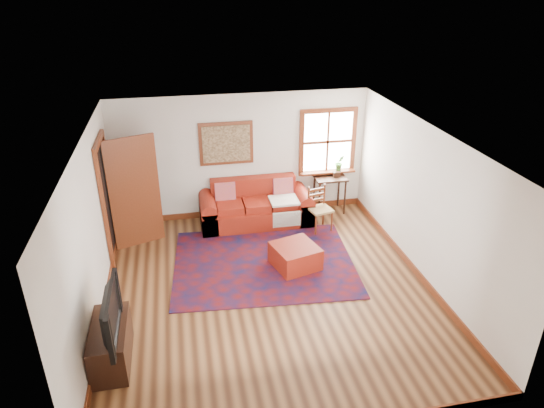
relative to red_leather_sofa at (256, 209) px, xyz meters
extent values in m
plane|color=#402211|center=(-0.20, -2.32, -0.28)|extent=(5.50, 5.50, 0.00)
cube|color=silver|center=(-0.20, 0.43, 0.97)|extent=(5.00, 0.04, 2.50)
cube|color=silver|center=(-0.20, -5.07, 0.97)|extent=(5.00, 0.04, 2.50)
cube|color=silver|center=(-2.70, -2.32, 0.97)|extent=(0.04, 5.50, 2.50)
cube|color=silver|center=(2.30, -2.32, 0.97)|extent=(0.04, 5.50, 2.50)
cube|color=white|center=(-0.20, -2.32, 2.22)|extent=(5.00, 5.50, 0.04)
cube|color=maroon|center=(-0.20, 0.41, -0.22)|extent=(5.00, 0.03, 0.12)
cube|color=maroon|center=(-2.68, -2.32, -0.22)|extent=(0.03, 5.50, 0.12)
cube|color=maroon|center=(2.29, -2.32, -0.22)|extent=(0.03, 5.50, 0.12)
cube|color=white|center=(1.55, 0.41, 1.17)|extent=(1.00, 0.02, 1.20)
cube|color=maroon|center=(1.55, 0.40, 1.81)|extent=(1.18, 0.06, 0.09)
cube|color=maroon|center=(1.55, 0.40, 0.52)|extent=(1.18, 0.06, 0.09)
cube|color=maroon|center=(1.01, 0.40, 1.17)|extent=(0.09, 0.06, 1.20)
cube|color=maroon|center=(2.10, 0.40, 1.17)|extent=(0.09, 0.06, 1.20)
cube|color=maroon|center=(1.55, 0.40, 1.17)|extent=(1.00, 0.04, 0.05)
cube|color=maroon|center=(1.55, 0.33, 0.55)|extent=(1.15, 0.20, 0.04)
imported|color=#367127|center=(1.80, 0.31, 0.73)|extent=(0.18, 0.15, 0.33)
cube|color=black|center=(-2.69, -0.72, 0.74)|extent=(0.02, 0.90, 2.05)
cube|color=maroon|center=(-2.66, -1.22, 0.74)|extent=(0.06, 0.09, 2.05)
cube|color=maroon|center=(-2.66, -0.23, 0.74)|extent=(0.06, 0.09, 2.05)
cube|color=maroon|center=(-2.66, -0.72, 1.81)|extent=(0.06, 1.08, 0.09)
cube|color=maroon|center=(-2.23, -0.43, 0.74)|extent=(0.86, 0.35, 2.05)
cube|color=silver|center=(-2.23, -0.43, 0.84)|extent=(0.56, 0.22, 1.33)
cube|color=maroon|center=(-0.50, 0.40, 1.27)|extent=(1.05, 0.04, 0.85)
cube|color=tan|center=(-0.50, 0.37, 1.27)|extent=(0.92, 0.03, 0.72)
cube|color=#570C0C|center=(-0.13, -1.55, -0.27)|extent=(3.24, 2.68, 0.02)
cube|color=maroon|center=(0.00, -0.06, -0.09)|extent=(2.19, 0.90, 0.38)
cube|color=maroon|center=(0.00, 0.27, 0.33)|extent=(1.70, 0.25, 0.48)
cube|color=maroon|center=(-0.95, -0.06, -0.05)|extent=(0.30, 0.90, 0.48)
cube|color=maroon|center=(0.94, -0.06, -0.05)|extent=(0.30, 0.90, 0.48)
cube|color=orange|center=(-0.58, 0.12, 0.36)|extent=(0.40, 0.19, 0.41)
cube|color=orange|center=(0.58, 0.12, 0.36)|extent=(0.40, 0.19, 0.41)
cube|color=silver|center=(0.52, -0.23, 0.24)|extent=(0.55, 0.50, 0.04)
cube|color=maroon|center=(0.38, -1.76, -0.09)|extent=(0.86, 0.86, 0.40)
cube|color=black|center=(1.58, 0.19, 0.46)|extent=(0.64, 0.48, 0.04)
cylinder|color=black|center=(1.31, -0.01, 0.08)|extent=(0.04, 0.04, 0.73)
cylinder|color=black|center=(1.85, -0.01, 0.08)|extent=(0.04, 0.04, 0.73)
cylinder|color=black|center=(1.31, 0.39, 0.08)|extent=(0.04, 0.04, 0.73)
cylinder|color=black|center=(1.85, 0.39, 0.08)|extent=(0.04, 0.04, 0.73)
cube|color=tan|center=(1.16, -0.57, 0.15)|extent=(0.48, 0.47, 0.04)
cylinder|color=maroon|center=(1.02, -0.77, -0.08)|extent=(0.04, 0.04, 0.42)
cylinder|color=maroon|center=(1.36, -0.70, -0.08)|extent=(0.04, 0.04, 0.42)
cylinder|color=maroon|center=(0.95, -0.45, 0.15)|extent=(0.04, 0.04, 0.87)
cylinder|color=maroon|center=(1.29, -0.38, 0.15)|extent=(0.04, 0.04, 0.87)
cube|color=maroon|center=(1.12, -0.41, 0.39)|extent=(0.35, 0.11, 0.26)
cube|color=black|center=(-2.46, -3.46, -0.01)|extent=(0.45, 1.00, 0.55)
imported|color=black|center=(-2.44, -3.61, 0.57)|extent=(0.14, 1.07, 0.62)
cylinder|color=silver|center=(-2.41, -3.03, 0.35)|extent=(0.12, 0.12, 0.18)
cylinder|color=#FFA53F|center=(-2.41, -3.03, 0.32)|extent=(0.07, 0.07, 0.12)
camera|label=1|loc=(-1.39, -8.54, 4.26)|focal=32.00mm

